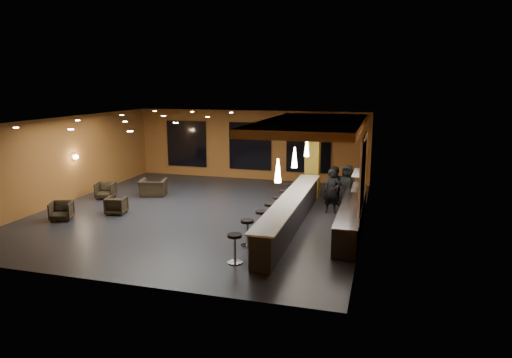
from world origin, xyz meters
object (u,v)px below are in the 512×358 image
(prep_counter, at_px, (352,216))
(bar_stool_5, at_px, (284,197))
(bar_stool_0, at_px, (235,244))
(bar_stool_3, at_px, (270,212))
(staff_a, at_px, (332,191))
(bar_counter, at_px, (291,214))
(pendant_1, at_px, (295,157))
(staff_b, at_px, (336,186))
(bar_stool_2, at_px, (262,220))
(armchair_a, at_px, (61,211))
(bar_stool_4, at_px, (278,204))
(pendant_2, at_px, (307,148))
(staff_c, at_px, (347,186))
(armchair_c, at_px, (106,190))
(armchair_d, at_px, (153,188))
(pendant_0, at_px, (278,171))
(column, at_px, (313,157))
(bar_stool_6, at_px, (287,190))
(armchair_b, at_px, (116,205))
(bar_stool_1, at_px, (247,229))

(prep_counter, height_order, bar_stool_5, prep_counter)
(bar_stool_0, distance_m, bar_stool_3, 3.33)
(staff_a, bearing_deg, bar_stool_0, -114.95)
(bar_counter, distance_m, bar_stool_3, 0.69)
(bar_counter, distance_m, pendant_1, 1.92)
(staff_b, distance_m, bar_stool_2, 4.74)
(staff_b, bearing_deg, bar_stool_5, -134.89)
(armchair_a, relative_size, bar_stool_4, 1.01)
(bar_stool_0, relative_size, bar_stool_4, 1.12)
(pendant_2, height_order, staff_c, pendant_2)
(prep_counter, bearing_deg, armchair_c, 172.62)
(armchair_d, bearing_deg, armchair_c, 14.08)
(pendant_2, relative_size, bar_stool_0, 0.85)
(pendant_0, xyz_separation_m, pendant_2, (0.00, 5.00, 0.00))
(bar_counter, relative_size, armchair_d, 7.23)
(column, height_order, staff_c, column)
(pendant_2, bearing_deg, armchair_d, -178.45)
(pendant_0, bearing_deg, bar_counter, 90.00)
(prep_counter, distance_m, bar_stool_6, 4.08)
(bar_counter, relative_size, armchair_c, 10.49)
(bar_stool_3, xyz_separation_m, bar_stool_4, (-0.07, 1.38, -0.07))
(pendant_1, distance_m, bar_stool_3, 2.03)
(staff_c, relative_size, bar_stool_6, 2.24)
(pendant_0, relative_size, armchair_b, 0.97)
(column, distance_m, armchair_a, 10.16)
(staff_c, height_order, armchair_b, staff_c)
(bar_stool_3, bearing_deg, armchair_d, 153.78)
(bar_stool_1, relative_size, bar_stool_2, 1.00)
(bar_counter, height_order, bar_stool_5, bar_counter)
(armchair_b, distance_m, bar_stool_3, 5.99)
(column, distance_m, pendant_0, 6.63)
(bar_stool_2, bearing_deg, bar_stool_6, 91.38)
(staff_b, relative_size, bar_stool_6, 2.10)
(bar_counter, bearing_deg, pendant_0, -90.00)
(pendant_0, distance_m, armchair_d, 8.49)
(staff_b, distance_m, armchair_b, 8.53)
(bar_stool_3, height_order, bar_stool_5, bar_stool_3)
(bar_stool_2, relative_size, bar_stool_6, 1.08)
(bar_stool_3, bearing_deg, pendant_2, 77.88)
(staff_c, xyz_separation_m, bar_stool_1, (-2.50, -5.33, -0.32))
(pendant_0, distance_m, armchair_b, 7.21)
(staff_a, distance_m, bar_stool_6, 2.30)
(column, xyz_separation_m, armchair_b, (-6.66, -4.71, -1.42))
(pendant_2, xyz_separation_m, staff_c, (1.60, 0.21, -1.50))
(pendant_2, distance_m, staff_b, 1.95)
(armchair_a, bearing_deg, pendant_0, -27.32)
(armchair_a, xyz_separation_m, armchair_d, (1.41, 4.17, 0.02))
(pendant_2, height_order, bar_stool_1, pendant_2)
(bar_stool_0, relative_size, bar_stool_3, 0.97)
(pendant_2, xyz_separation_m, bar_stool_5, (-0.73, -0.78, -1.86))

